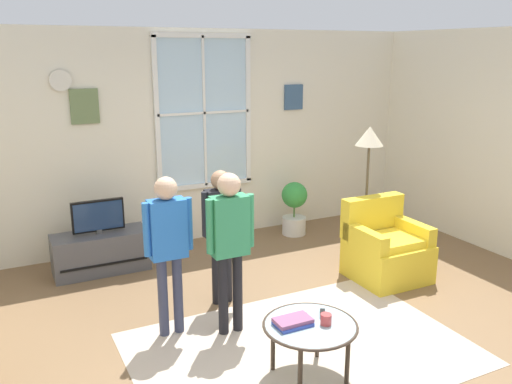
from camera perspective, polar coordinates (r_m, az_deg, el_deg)
The scene contains 16 objects.
ground_plane at distance 4.97m, azimuth 5.56°, elevation -14.93°, with size 6.88×6.24×0.02m, color brown.
back_wall at distance 7.00m, azimuth -6.70°, elevation 5.88°, with size 6.28×0.17×2.72m.
area_rug at distance 4.75m, azimuth 4.75°, elevation -16.28°, with size 2.78×1.92×0.01m, color #C6B29E.
tv_stand at distance 6.37m, azimuth -16.18°, elevation -6.18°, with size 1.05×0.44×0.46m.
television at distance 6.23m, azimuth -16.46°, elevation -2.47°, with size 0.57×0.08×0.39m.
armchair at distance 6.11m, azimuth 13.60°, elevation -5.97°, with size 0.76×0.74×0.87m.
coffee_table at distance 4.20m, azimuth 5.78°, elevation -14.20°, with size 0.73×0.73×0.45m.
book_stack at distance 4.16m, azimuth 3.94°, elevation -13.62°, with size 0.28×0.19×0.05m.
cup at distance 4.18m, azimuth 7.46°, elevation -13.28°, with size 0.09×0.09×0.09m, color #BF3F3F.
remote_near_books at distance 4.32m, azimuth 7.10°, elevation -12.74°, with size 0.04×0.14×0.02m, color black.
remote_near_cup at distance 4.25m, azimuth 5.38°, elevation -13.21°, with size 0.04×0.14×0.02m, color black.
person_green_shirt at distance 4.61m, azimuth -2.82°, elevation -4.61°, with size 0.44×0.20×1.46m.
person_black_shirt at distance 5.20m, azimuth -3.73°, elevation -3.15°, with size 0.41×0.19×1.36m.
person_blue_shirt at distance 4.65m, azimuth -9.35°, elevation -4.86°, with size 0.43×0.20×1.44m.
potted_plant_by_window at distance 7.31m, azimuth 4.09°, elevation -1.53°, with size 0.35×0.35×0.73m.
floor_lamp at distance 6.29m, azimuth 11.93°, elevation 4.45°, with size 0.32×0.32×1.62m.
Camera 1 is at (-2.33, -3.64, 2.46)m, focal length 37.59 mm.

